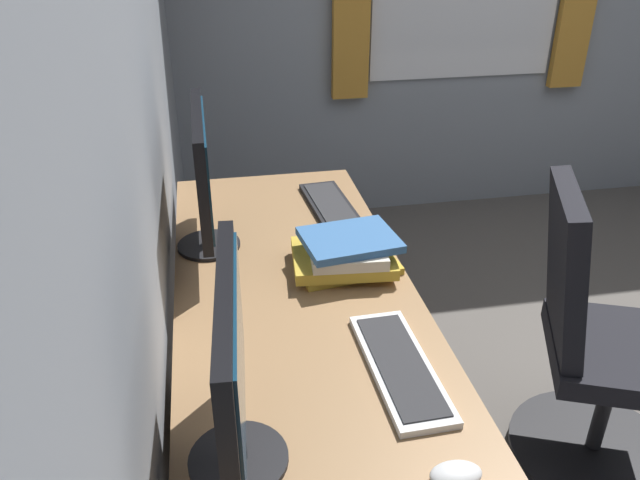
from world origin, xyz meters
name	(u,v)px	position (x,y,z in m)	size (l,w,h in m)	color
wall_back	(114,108)	(0.00, 2.03, 1.30)	(4.61, 0.10, 2.60)	#8C939E
desk	(302,334)	(-0.07, 1.62, 0.66)	(1.96, 0.68, 0.73)	#936D47
monitor_primary	(232,367)	(-0.55, 1.82, 0.97)	(0.49, 0.20, 0.42)	black
monitor_secondary	(203,173)	(0.35, 1.85, 0.99)	(0.53, 0.20, 0.44)	black
keyboard_main	(331,207)	(0.55, 1.41, 0.74)	(0.43, 0.17, 0.02)	black
keyboard_spare	(400,366)	(-0.34, 1.43, 0.74)	(0.42, 0.15, 0.02)	silver
mouse_main	(456,474)	(-0.68, 1.42, 0.75)	(0.06, 0.10, 0.03)	silver
book_stack_near	(346,253)	(0.13, 1.45, 0.79)	(0.26, 0.33, 0.11)	gold
office_chair	(594,350)	(-0.06, 0.68, 0.46)	(0.57, 0.61, 0.97)	black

